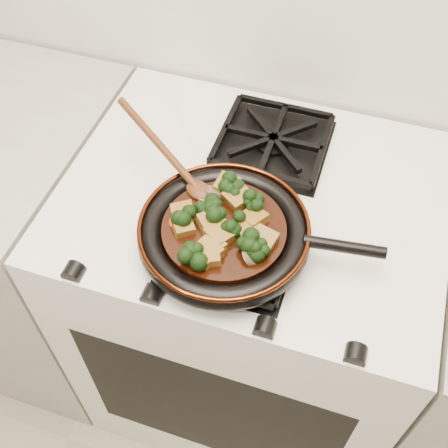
% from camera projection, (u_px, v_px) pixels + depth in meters
% --- Properties ---
extents(stove, '(0.76, 0.60, 0.90)m').
position_uv_depth(stove, '(247.00, 307.00, 1.46)').
color(stove, white).
rests_on(stove, ground).
extents(burner_grate_front, '(0.23, 0.23, 0.03)m').
position_uv_depth(burner_grate_front, '(233.00, 244.00, 1.01)').
color(burner_grate_front, black).
rests_on(burner_grate_front, stove).
extents(burner_grate_back, '(0.23, 0.23, 0.03)m').
position_uv_depth(burner_grate_back, '(273.00, 141.00, 1.18)').
color(burner_grate_back, black).
rests_on(burner_grate_back, stove).
extents(skillet, '(0.43, 0.31, 0.05)m').
position_uv_depth(skillet, '(225.00, 233.00, 0.99)').
color(skillet, black).
rests_on(skillet, burner_grate_front).
extents(braising_sauce, '(0.22, 0.22, 0.02)m').
position_uv_depth(braising_sauce, '(224.00, 231.00, 0.99)').
color(braising_sauce, black).
rests_on(braising_sauce, skillet).
extents(tofu_cube_0, '(0.05, 0.05, 0.02)m').
position_uv_depth(tofu_cube_0, '(213.00, 247.00, 0.95)').
color(tofu_cube_0, brown).
rests_on(tofu_cube_0, braising_sauce).
extents(tofu_cube_1, '(0.06, 0.06, 0.03)m').
position_uv_depth(tofu_cube_1, '(206.00, 253.00, 0.94)').
color(tofu_cube_1, brown).
rests_on(tofu_cube_1, braising_sauce).
extents(tofu_cube_2, '(0.05, 0.05, 0.03)m').
position_uv_depth(tofu_cube_2, '(183.00, 213.00, 0.99)').
color(tofu_cube_2, brown).
rests_on(tofu_cube_2, braising_sauce).
extents(tofu_cube_3, '(0.06, 0.06, 0.03)m').
position_uv_depth(tofu_cube_3, '(238.00, 198.00, 1.01)').
color(tofu_cube_3, brown).
rests_on(tofu_cube_3, braising_sauce).
extents(tofu_cube_4, '(0.06, 0.06, 0.03)m').
position_uv_depth(tofu_cube_4, '(212.00, 223.00, 0.98)').
color(tofu_cube_4, brown).
rests_on(tofu_cube_4, braising_sauce).
extents(tofu_cube_5, '(0.05, 0.05, 0.03)m').
position_uv_depth(tofu_cube_5, '(263.00, 240.00, 0.95)').
color(tofu_cube_5, brown).
rests_on(tofu_cube_5, braising_sauce).
extents(tofu_cube_6, '(0.05, 0.05, 0.02)m').
position_uv_depth(tofu_cube_6, '(247.00, 231.00, 0.97)').
color(tofu_cube_6, brown).
rests_on(tofu_cube_6, braising_sauce).
extents(tofu_cube_7, '(0.05, 0.06, 0.03)m').
position_uv_depth(tofu_cube_7, '(253.00, 218.00, 0.98)').
color(tofu_cube_7, brown).
rests_on(tofu_cube_7, braising_sauce).
extents(tofu_cube_8, '(0.06, 0.06, 0.03)m').
position_uv_depth(tofu_cube_8, '(220.00, 235.00, 0.96)').
color(tofu_cube_8, brown).
rests_on(tofu_cube_8, braising_sauce).
extents(tofu_cube_9, '(0.05, 0.05, 0.02)m').
position_uv_depth(tofu_cube_9, '(183.00, 227.00, 0.97)').
color(tofu_cube_9, brown).
rests_on(tofu_cube_9, braising_sauce).
extents(tofu_cube_10, '(0.05, 0.05, 0.03)m').
position_uv_depth(tofu_cube_10, '(227.00, 186.00, 1.03)').
color(tofu_cube_10, brown).
rests_on(tofu_cube_10, braising_sauce).
extents(tofu_cube_11, '(0.05, 0.05, 0.03)m').
position_uv_depth(tofu_cube_11, '(209.00, 255.00, 0.94)').
color(tofu_cube_11, brown).
rests_on(tofu_cube_11, braising_sauce).
extents(broccoli_floret_0, '(0.08, 0.09, 0.07)m').
position_uv_depth(broccoli_floret_0, '(251.00, 247.00, 0.94)').
color(broccoli_floret_0, black).
rests_on(broccoli_floret_0, braising_sauce).
extents(broccoli_floret_1, '(0.06, 0.07, 0.06)m').
position_uv_depth(broccoli_floret_1, '(261.00, 250.00, 0.94)').
color(broccoli_floret_1, black).
rests_on(broccoli_floret_1, braising_sauce).
extents(broccoli_floret_2, '(0.08, 0.09, 0.07)m').
position_uv_depth(broccoli_floret_2, '(183.00, 217.00, 0.98)').
color(broccoli_floret_2, black).
rests_on(broccoli_floret_2, braising_sauce).
extents(broccoli_floret_3, '(0.08, 0.08, 0.07)m').
position_uv_depth(broccoli_floret_3, '(234.00, 226.00, 0.97)').
color(broccoli_floret_3, black).
rests_on(broccoli_floret_3, braising_sauce).
extents(broccoli_floret_4, '(0.07, 0.08, 0.06)m').
position_uv_depth(broccoli_floret_4, '(230.00, 188.00, 1.02)').
color(broccoli_floret_4, black).
rests_on(broccoli_floret_4, braising_sauce).
extents(broccoli_floret_5, '(0.09, 0.09, 0.07)m').
position_uv_depth(broccoli_floret_5, '(194.00, 257.00, 0.93)').
color(broccoli_floret_5, black).
rests_on(broccoli_floret_5, braising_sauce).
extents(broccoli_floret_6, '(0.09, 0.10, 0.08)m').
position_uv_depth(broccoli_floret_6, '(218.00, 215.00, 0.98)').
color(broccoli_floret_6, black).
rests_on(broccoli_floret_6, braising_sauce).
extents(broccoli_floret_7, '(0.08, 0.08, 0.06)m').
position_uv_depth(broccoli_floret_7, '(207.00, 205.00, 1.00)').
color(broccoli_floret_7, black).
rests_on(broccoli_floret_7, braising_sauce).
extents(broccoli_floret_8, '(0.07, 0.08, 0.07)m').
position_uv_depth(broccoli_floret_8, '(254.00, 203.00, 1.00)').
color(broccoli_floret_8, black).
rests_on(broccoli_floret_8, braising_sauce).
extents(carrot_coin_0, '(0.03, 0.03, 0.02)m').
position_uv_depth(carrot_coin_0, '(214.00, 216.00, 0.99)').
color(carrot_coin_0, red).
rests_on(carrot_coin_0, braising_sauce).
extents(carrot_coin_1, '(0.03, 0.03, 0.02)m').
position_uv_depth(carrot_coin_1, '(252.00, 221.00, 0.98)').
color(carrot_coin_1, red).
rests_on(carrot_coin_1, braising_sauce).
extents(carrot_coin_2, '(0.03, 0.03, 0.02)m').
position_uv_depth(carrot_coin_2, '(206.00, 197.00, 1.02)').
color(carrot_coin_2, red).
rests_on(carrot_coin_2, braising_sauce).
extents(carrot_coin_3, '(0.03, 0.03, 0.01)m').
position_uv_depth(carrot_coin_3, '(177.00, 222.00, 0.98)').
color(carrot_coin_3, red).
rests_on(carrot_coin_3, braising_sauce).
extents(mushroom_slice_0, '(0.04, 0.04, 0.03)m').
position_uv_depth(mushroom_slice_0, '(250.00, 256.00, 0.94)').
color(mushroom_slice_0, brown).
rests_on(mushroom_slice_0, braising_sauce).
extents(mushroom_slice_1, '(0.04, 0.04, 0.03)m').
position_uv_depth(mushroom_slice_1, '(180.00, 219.00, 0.98)').
color(mushroom_slice_1, brown).
rests_on(mushroom_slice_1, braising_sauce).
extents(mushroom_slice_2, '(0.05, 0.05, 0.03)m').
position_uv_depth(mushroom_slice_2, '(216.00, 192.00, 1.02)').
color(mushroom_slice_2, brown).
rests_on(mushroom_slice_2, braising_sauce).
extents(wooden_spoon, '(0.15, 0.10, 0.24)m').
position_uv_depth(wooden_spoon, '(176.00, 163.00, 1.04)').
color(wooden_spoon, '#4E2610').
rests_on(wooden_spoon, braising_sauce).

